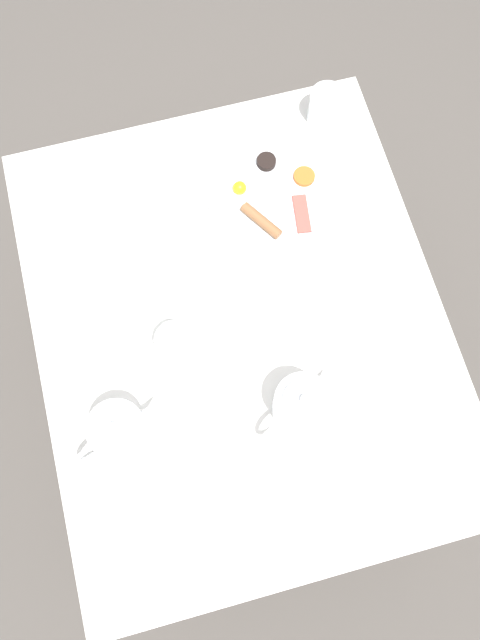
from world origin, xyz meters
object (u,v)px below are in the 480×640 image
object	(u,v)px
teacup_with_saucer_left	(80,275)
water_glass_tall	(176,345)
teapot_near	(300,405)
teapot_far	(119,432)
fork_by_plate	(149,223)
water_glass_short	(140,291)
knife_by_plate	(423,462)
wine_glass_spare	(326,107)
napkin_folded	(355,310)
breakfast_plate	(273,195)

from	to	relation	value
teacup_with_saucer_left	water_glass_tall	world-z (taller)	water_glass_tall
teapot_near	teapot_far	bearing A→B (deg)	148.14
teapot_far	fork_by_plate	size ratio (longest dim) A/B	1.18
teapot_near	water_glass_tall	world-z (taller)	teapot_near
water_glass_short	fork_by_plate	xyz separation A→B (m)	(0.05, 0.18, -0.05)
teapot_far	knife_by_plate	bearing A→B (deg)	-41.51
teacup_with_saucer_left	knife_by_plate	distance (m)	0.83
teapot_far	knife_by_plate	size ratio (longest dim) A/B	1.04
teapot_far	teacup_with_saucer_left	bearing A→B (deg)	71.27
wine_glass_spare	napkin_folded	bearing A→B (deg)	-99.13
wine_glass_spare	fork_by_plate	bearing A→B (deg)	-160.55
wine_glass_spare	napkin_folded	xyz separation A→B (m)	(-0.08, -0.49, -0.04)
teapot_far	water_glass_short	xyz separation A→B (m)	(0.10, 0.28, -0.00)
breakfast_plate	knife_by_plate	xyz separation A→B (m)	(0.13, -0.66, -0.01)
wine_glass_spare	breakfast_plate	bearing A→B (deg)	-135.51
wine_glass_spare	teapot_far	bearing A→B (deg)	-135.09
teapot_far	wine_glass_spare	bearing A→B (deg)	23.45
teacup_with_saucer_left	water_glass_short	distance (m)	0.15
fork_by_plate	knife_by_plate	xyz separation A→B (m)	(0.42, -0.67, 0.00)
water_glass_short	breakfast_plate	bearing A→B (deg)	26.15
breakfast_plate	teacup_with_saucer_left	distance (m)	0.47
water_glass_tall	napkin_folded	size ratio (longest dim) A/B	0.42
teapot_far	napkin_folded	bearing A→B (deg)	-7.62
breakfast_plate	wine_glass_spare	distance (m)	0.25
teapot_far	teacup_with_saucer_left	size ratio (longest dim) A/B	1.45
teapot_far	water_glass_tall	size ratio (longest dim) A/B	2.21
breakfast_plate	teapot_far	world-z (taller)	teapot_far
wine_glass_spare	knife_by_plate	size ratio (longest dim) A/B	0.47
water_glass_short	teacup_with_saucer_left	bearing A→B (deg)	146.38
napkin_folded	knife_by_plate	bearing A→B (deg)	-84.49
water_glass_short	napkin_folded	xyz separation A→B (m)	(0.44, -0.15, -0.05)
water_glass_short	knife_by_plate	bearing A→B (deg)	-45.89
teapot_far	wine_glass_spare	distance (m)	0.88
water_glass_tall	napkin_folded	bearing A→B (deg)	-1.89
water_glass_short	knife_by_plate	distance (m)	0.69
teapot_far	water_glass_short	bearing A→B (deg)	48.40
water_glass_tall	fork_by_plate	distance (m)	0.31
teapot_near	water_glass_tall	distance (m)	0.29
breakfast_plate	teapot_near	bearing A→B (deg)	-99.81
napkin_folded	water_glass_tall	bearing A→B (deg)	178.11
teapot_far	water_glass_tall	distance (m)	0.21
water_glass_tall	knife_by_plate	xyz separation A→B (m)	(0.43, -0.36, -0.04)
water_glass_short	fork_by_plate	distance (m)	0.19
water_glass_tall	napkin_folded	distance (m)	0.40
teapot_near	wine_glass_spare	distance (m)	0.71
breakfast_plate	wine_glass_spare	bearing A→B (deg)	44.49
breakfast_plate	fork_by_plate	size ratio (longest dim) A/B	1.86
fork_by_plate	teacup_with_saucer_left	bearing A→B (deg)	-150.69
teacup_with_saucer_left	water_glass_tall	size ratio (longest dim) A/B	1.52
wine_glass_spare	knife_by_plate	distance (m)	0.84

